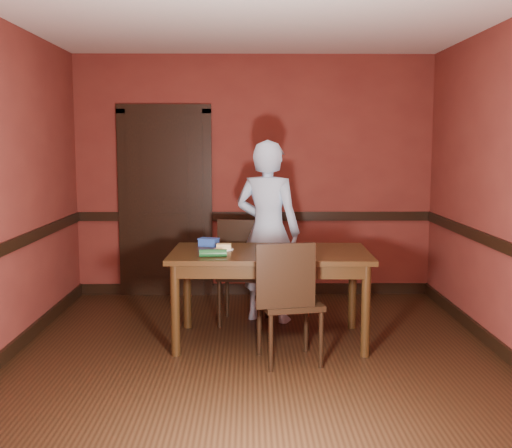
{
  "coord_description": "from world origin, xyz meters",
  "views": [
    {
      "loc": [
        -0.06,
        -4.98,
        1.72
      ],
      "look_at": [
        0.0,
        0.35,
        1.05
      ],
      "focal_mm": 45.0,
      "sensor_mm": 36.0,
      "label": 1
    }
  ],
  "objects_px": {
    "person": "(268,231)",
    "sandwich_plate": "(278,251)",
    "sauce_jar": "(301,249)",
    "chair_far": "(244,273)",
    "chair_near": "(289,301)",
    "dining_table": "(270,296)",
    "cheese_saucer": "(224,247)",
    "food_tub": "(209,242)"
  },
  "relations": [
    {
      "from": "sauce_jar",
      "to": "dining_table",
      "type": "bearing_deg",
      "value": 149.79
    },
    {
      "from": "dining_table",
      "to": "sandwich_plate",
      "type": "bearing_deg",
      "value": -52.4
    },
    {
      "from": "dining_table",
      "to": "person",
      "type": "height_order",
      "value": "person"
    },
    {
      "from": "chair_near",
      "to": "person",
      "type": "relative_size",
      "value": 0.56
    },
    {
      "from": "person",
      "to": "sandwich_plate",
      "type": "relative_size",
      "value": 7.13
    },
    {
      "from": "dining_table",
      "to": "sandwich_plate",
      "type": "distance_m",
      "value": 0.43
    },
    {
      "from": "dining_table",
      "to": "sandwich_plate",
      "type": "xyz_separation_m",
      "value": [
        0.07,
        -0.09,
        0.42
      ]
    },
    {
      "from": "sandwich_plate",
      "to": "food_tub",
      "type": "bearing_deg",
      "value": 148.79
    },
    {
      "from": "dining_table",
      "to": "person",
      "type": "bearing_deg",
      "value": 91.5
    },
    {
      "from": "person",
      "to": "chair_near",
      "type": "bearing_deg",
      "value": 117.75
    },
    {
      "from": "chair_far",
      "to": "person",
      "type": "distance_m",
      "value": 0.46
    },
    {
      "from": "dining_table",
      "to": "person",
      "type": "relative_size",
      "value": 0.97
    },
    {
      "from": "dining_table",
      "to": "chair_near",
      "type": "relative_size",
      "value": 1.74
    },
    {
      "from": "sandwich_plate",
      "to": "chair_near",
      "type": "bearing_deg",
      "value": -81.09
    },
    {
      "from": "chair_near",
      "to": "food_tub",
      "type": "xyz_separation_m",
      "value": [
        -0.68,
        0.81,
        0.34
      ]
    },
    {
      "from": "chair_near",
      "to": "person",
      "type": "xyz_separation_m",
      "value": [
        -0.14,
        1.21,
        0.39
      ]
    },
    {
      "from": "dining_table",
      "to": "chair_far",
      "type": "xyz_separation_m",
      "value": [
        -0.23,
        0.58,
        0.09
      ]
    },
    {
      "from": "cheese_saucer",
      "to": "food_tub",
      "type": "bearing_deg",
      "value": 125.47
    },
    {
      "from": "chair_far",
      "to": "chair_near",
      "type": "relative_size",
      "value": 1.0
    },
    {
      "from": "chair_near",
      "to": "cheese_saucer",
      "type": "xyz_separation_m",
      "value": [
        -0.54,
        0.61,
        0.33
      ]
    },
    {
      "from": "sauce_jar",
      "to": "cheese_saucer",
      "type": "xyz_separation_m",
      "value": [
        -0.65,
        0.22,
        -0.02
      ]
    },
    {
      "from": "chair_far",
      "to": "cheese_saucer",
      "type": "bearing_deg",
      "value": -99.69
    },
    {
      "from": "person",
      "to": "cheese_saucer",
      "type": "bearing_deg",
      "value": 77.66
    },
    {
      "from": "person",
      "to": "sandwich_plate",
      "type": "xyz_separation_m",
      "value": [
        0.07,
        -0.77,
        -0.06
      ]
    },
    {
      "from": "chair_near",
      "to": "sandwich_plate",
      "type": "distance_m",
      "value": 0.55
    },
    {
      "from": "person",
      "to": "cheese_saucer",
      "type": "xyz_separation_m",
      "value": [
        -0.4,
        -0.6,
        -0.06
      ]
    },
    {
      "from": "dining_table",
      "to": "person",
      "type": "xyz_separation_m",
      "value": [
        0.0,
        0.68,
        0.48
      ]
    },
    {
      "from": "cheese_saucer",
      "to": "sauce_jar",
      "type": "bearing_deg",
      "value": -18.89
    },
    {
      "from": "chair_near",
      "to": "sauce_jar",
      "type": "height_order",
      "value": "chair_near"
    },
    {
      "from": "chair_far",
      "to": "sauce_jar",
      "type": "relative_size",
      "value": 11.53
    },
    {
      "from": "dining_table",
      "to": "sandwich_plate",
      "type": "height_order",
      "value": "sandwich_plate"
    },
    {
      "from": "person",
      "to": "food_tub",
      "type": "xyz_separation_m",
      "value": [
        -0.55,
        -0.4,
        -0.04
      ]
    },
    {
      "from": "dining_table",
      "to": "sauce_jar",
      "type": "xyz_separation_m",
      "value": [
        0.25,
        -0.15,
        0.44
      ]
    },
    {
      "from": "cheese_saucer",
      "to": "sandwich_plate",
      "type": "bearing_deg",
      "value": -19.83
    },
    {
      "from": "chair_near",
      "to": "cheese_saucer",
      "type": "bearing_deg",
      "value": -60.16
    },
    {
      "from": "person",
      "to": "chair_far",
      "type": "bearing_deg",
      "value": 44.46
    },
    {
      "from": "dining_table",
      "to": "food_tub",
      "type": "bearing_deg",
      "value": 154.43
    },
    {
      "from": "sauce_jar",
      "to": "sandwich_plate",
      "type": "bearing_deg",
      "value": 163.52
    },
    {
      "from": "sauce_jar",
      "to": "cheese_saucer",
      "type": "bearing_deg",
      "value": 161.11
    },
    {
      "from": "chair_far",
      "to": "person",
      "type": "relative_size",
      "value": 0.56
    },
    {
      "from": "chair_near",
      "to": "cheese_saucer",
      "type": "distance_m",
      "value": 0.87
    },
    {
      "from": "sauce_jar",
      "to": "food_tub",
      "type": "distance_m",
      "value": 0.9
    }
  ]
}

